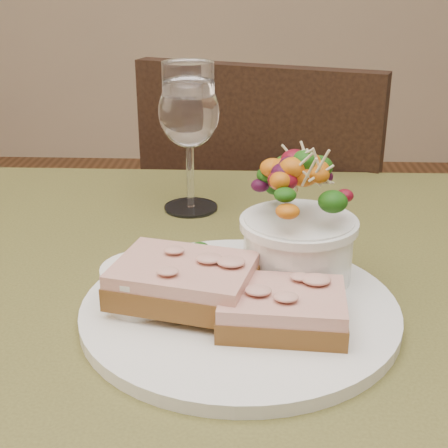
{
  "coord_description": "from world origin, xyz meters",
  "views": [
    {
      "loc": [
        0.04,
        -0.53,
        1.04
      ],
      "look_at": [
        0.01,
        0.03,
        0.81
      ],
      "focal_mm": 50.0,
      "sensor_mm": 36.0,
      "label": 1
    }
  ],
  "objects_px": {
    "wine_glass": "(189,116)",
    "salad_bowl": "(299,220)",
    "chair_far": "(277,337)",
    "ramekin": "(143,283)",
    "cafe_table": "(208,381)",
    "sandwich_front": "(282,308)",
    "dinner_plate": "(240,309)",
    "sandwich_back": "(184,280)"
  },
  "relations": [
    {
      "from": "cafe_table",
      "to": "sandwich_back",
      "type": "xyz_separation_m",
      "value": [
        -0.02,
        -0.04,
        0.14
      ]
    },
    {
      "from": "sandwich_front",
      "to": "dinner_plate",
      "type": "bearing_deg",
      "value": 141.47
    },
    {
      "from": "sandwich_back",
      "to": "wine_glass",
      "type": "distance_m",
      "value": 0.29
    },
    {
      "from": "sandwich_back",
      "to": "salad_bowl",
      "type": "relative_size",
      "value": 1.09
    },
    {
      "from": "chair_far",
      "to": "dinner_plate",
      "type": "xyz_separation_m",
      "value": [
        -0.07,
        -0.68,
        0.46
      ]
    },
    {
      "from": "cafe_table",
      "to": "dinner_plate",
      "type": "height_order",
      "value": "dinner_plate"
    },
    {
      "from": "cafe_table",
      "to": "chair_far",
      "type": "distance_m",
      "value": 0.74
    },
    {
      "from": "sandwich_front",
      "to": "sandwich_back",
      "type": "distance_m",
      "value": 0.09
    },
    {
      "from": "salad_bowl",
      "to": "sandwich_back",
      "type": "bearing_deg",
      "value": -149.78
    },
    {
      "from": "cafe_table",
      "to": "sandwich_back",
      "type": "bearing_deg",
      "value": -112.48
    },
    {
      "from": "sandwich_front",
      "to": "sandwich_back",
      "type": "xyz_separation_m",
      "value": [
        -0.09,
        0.03,
        0.01
      ]
    },
    {
      "from": "ramekin",
      "to": "cafe_table",
      "type": "bearing_deg",
      "value": 36.44
    },
    {
      "from": "sandwich_back",
      "to": "wine_glass",
      "type": "xyz_separation_m",
      "value": [
        -0.02,
        0.27,
        0.09
      ]
    },
    {
      "from": "dinner_plate",
      "to": "sandwich_front",
      "type": "bearing_deg",
      "value": -42.43
    },
    {
      "from": "dinner_plate",
      "to": "salad_bowl",
      "type": "xyz_separation_m",
      "value": [
        0.05,
        0.06,
        0.07
      ]
    },
    {
      "from": "cafe_table",
      "to": "chair_far",
      "type": "relative_size",
      "value": 0.89
    },
    {
      "from": "sandwich_back",
      "to": "wine_glass",
      "type": "bearing_deg",
      "value": 107.65
    },
    {
      "from": "sandwich_front",
      "to": "wine_glass",
      "type": "bearing_deg",
      "value": 113.41
    },
    {
      "from": "salad_bowl",
      "to": "wine_glass",
      "type": "xyz_separation_m",
      "value": [
        -0.12,
        0.21,
        0.05
      ]
    },
    {
      "from": "cafe_table",
      "to": "wine_glass",
      "type": "relative_size",
      "value": 4.57
    },
    {
      "from": "wine_glass",
      "to": "sandwich_front",
      "type": "bearing_deg",
      "value": -70.49
    },
    {
      "from": "chair_far",
      "to": "ramekin",
      "type": "xyz_separation_m",
      "value": [
        -0.16,
        -0.68,
        0.49
      ]
    },
    {
      "from": "cafe_table",
      "to": "salad_bowl",
      "type": "bearing_deg",
      "value": 12.17
    },
    {
      "from": "ramekin",
      "to": "salad_bowl",
      "type": "height_order",
      "value": "salad_bowl"
    },
    {
      "from": "chair_far",
      "to": "sandwich_front",
      "type": "distance_m",
      "value": 0.86
    },
    {
      "from": "ramekin",
      "to": "sandwich_back",
      "type": "bearing_deg",
      "value": -3.25
    },
    {
      "from": "chair_far",
      "to": "dinner_plate",
      "type": "height_order",
      "value": "chair_far"
    },
    {
      "from": "chair_far",
      "to": "salad_bowl",
      "type": "height_order",
      "value": "chair_far"
    },
    {
      "from": "chair_far",
      "to": "ramekin",
      "type": "distance_m",
      "value": 0.85
    },
    {
      "from": "cafe_table",
      "to": "wine_glass",
      "type": "distance_m",
      "value": 0.32
    },
    {
      "from": "cafe_table",
      "to": "salad_bowl",
      "type": "height_order",
      "value": "salad_bowl"
    },
    {
      "from": "dinner_plate",
      "to": "sandwich_front",
      "type": "distance_m",
      "value": 0.05
    },
    {
      "from": "chair_far",
      "to": "sandwich_back",
      "type": "distance_m",
      "value": 0.85
    },
    {
      "from": "cafe_table",
      "to": "chair_far",
      "type": "xyz_separation_m",
      "value": [
        0.1,
        0.64,
        -0.36
      ]
    },
    {
      "from": "chair_far",
      "to": "salad_bowl",
      "type": "relative_size",
      "value": 7.09
    },
    {
      "from": "salad_bowl",
      "to": "cafe_table",
      "type": "bearing_deg",
      "value": -167.83
    },
    {
      "from": "cafe_table",
      "to": "chair_far",
      "type": "bearing_deg",
      "value": 80.9
    },
    {
      "from": "wine_glass",
      "to": "salad_bowl",
      "type": "bearing_deg",
      "value": -59.47
    },
    {
      "from": "cafe_table",
      "to": "wine_glass",
      "type": "xyz_separation_m",
      "value": [
        -0.04,
        0.23,
        0.22
      ]
    },
    {
      "from": "cafe_table",
      "to": "salad_bowl",
      "type": "relative_size",
      "value": 6.3
    },
    {
      "from": "dinner_plate",
      "to": "wine_glass",
      "type": "distance_m",
      "value": 0.3
    },
    {
      "from": "chair_far",
      "to": "dinner_plate",
      "type": "bearing_deg",
      "value": 103.83
    }
  ]
}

